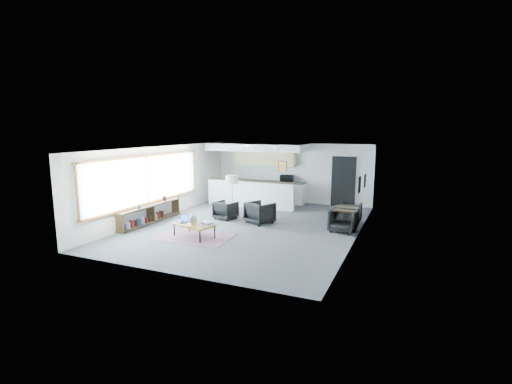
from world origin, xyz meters
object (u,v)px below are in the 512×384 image
at_px(armchair_right, 260,212).
at_px(armchair_left, 226,209).
at_px(floor_lamp, 232,181).
at_px(dining_table, 345,210).
at_px(laptop, 183,220).
at_px(dining_chair_near, 343,221).
at_px(dining_chair_far, 349,213).
at_px(ceramic_pot, 193,220).
at_px(coffee_table, 194,225).
at_px(book_stack, 207,223).
at_px(microwave, 287,178).

bearing_deg(armchair_right, armchair_left, 20.43).
relative_size(floor_lamp, dining_table, 1.88).
height_order(laptop, armchair_right, armchair_right).
relative_size(laptop, dining_chair_near, 0.54).
xyz_separation_m(armchair_right, floor_lamp, (-1.20, 0.27, 0.96)).
height_order(armchair_right, dining_chair_far, armchair_right).
xyz_separation_m(ceramic_pot, armchair_left, (-0.17, 2.43, -0.19)).
bearing_deg(coffee_table, ceramic_pot, -114.99).
bearing_deg(dining_chair_far, dining_chair_near, 90.93).
distance_m(book_stack, armchair_left, 2.42).
relative_size(armchair_right, dining_chair_near, 1.23).
height_order(coffee_table, floor_lamp, floor_lamp).
height_order(ceramic_pot, floor_lamp, floor_lamp).
relative_size(dining_table, dining_chair_far, 1.28).
bearing_deg(laptop, microwave, 92.85).
height_order(coffee_table, microwave, microwave).
bearing_deg(dining_chair_far, armchair_left, 17.32).
bearing_deg(dining_chair_far, book_stack, 45.96).
bearing_deg(dining_table, dining_chair_near, -90.00).
distance_m(armchair_right, dining_chair_near, 2.82).
bearing_deg(dining_chair_near, dining_table, 95.31).
bearing_deg(armchair_right, dining_table, -147.00).
relative_size(armchair_right, floor_lamp, 0.52).
bearing_deg(coffee_table, laptop, -169.28).
xyz_separation_m(armchair_left, floor_lamp, (0.17, 0.17, 1.02)).
xyz_separation_m(laptop, floor_lamp, (0.40, 2.53, 0.90)).
height_order(coffee_table, dining_table, dining_table).
xyz_separation_m(laptop, ceramic_pot, (0.40, -0.07, 0.07)).
relative_size(coffee_table, floor_lamp, 0.89).
bearing_deg(floor_lamp, microwave, 75.06).
height_order(laptop, dining_chair_near, dining_chair_near).
relative_size(dining_table, microwave, 1.49).
bearing_deg(floor_lamp, laptop, -99.05).
bearing_deg(dining_chair_far, coffee_table, 43.19).
relative_size(book_stack, floor_lamp, 0.23).
distance_m(armchair_left, dining_chair_near, 4.19).
bearing_deg(laptop, dining_chair_near, 42.99).
xyz_separation_m(coffee_table, dining_table, (4.00, 2.73, 0.24)).
distance_m(coffee_table, floor_lamp, 2.76).
height_order(armchair_left, armchair_right, armchair_right).
distance_m(coffee_table, book_stack, 0.44).
relative_size(coffee_table, book_stack, 3.77).
xyz_separation_m(armchair_right, dining_chair_near, (2.82, 0.06, -0.08)).
bearing_deg(coffee_table, dining_chair_far, 59.03).
bearing_deg(floor_lamp, book_stack, -79.92).
xyz_separation_m(armchair_right, dining_chair_far, (2.82, 1.33, -0.09)).
bearing_deg(dining_table, microwave, 133.40).
height_order(book_stack, dining_table, dining_table).
relative_size(armchair_left, armchair_right, 0.86).
bearing_deg(dining_chair_near, armchair_left, -175.22).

